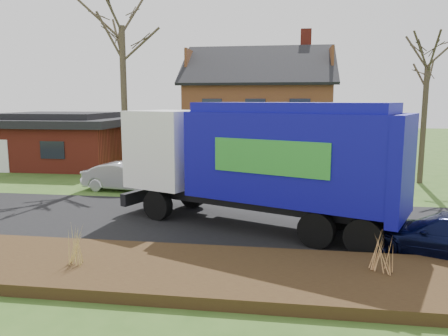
# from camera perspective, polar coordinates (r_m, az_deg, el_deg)

# --- Properties ---
(ground) EXTENTS (120.00, 120.00, 0.00)m
(ground) POSITION_cam_1_polar(r_m,az_deg,el_deg) (16.94, -5.54, -6.80)
(ground) COLOR #30501A
(ground) RESTS_ON ground
(road) EXTENTS (80.00, 7.00, 0.02)m
(road) POSITION_cam_1_polar(r_m,az_deg,el_deg) (16.94, -5.54, -6.76)
(road) COLOR black
(road) RESTS_ON ground
(mulch_verge) EXTENTS (80.00, 3.50, 0.30)m
(mulch_verge) POSITION_cam_1_polar(r_m,az_deg,el_deg) (12.08, -11.74, -12.72)
(mulch_verge) COLOR black
(mulch_verge) RESTS_ON ground
(main_house) EXTENTS (12.95, 8.95, 9.26)m
(main_house) POSITION_cam_1_polar(r_m,az_deg,el_deg) (29.84, 3.66, 7.81)
(main_house) COLOR beige
(main_house) RESTS_ON ground
(ranch_house) EXTENTS (9.80, 8.20, 3.70)m
(ranch_house) POSITION_cam_1_polar(r_m,az_deg,el_deg) (33.07, -20.56, 3.52)
(ranch_house) COLOR maroon
(ranch_house) RESTS_ON ground
(garbage_truck) EXTENTS (10.73, 6.57, 4.48)m
(garbage_truck) POSITION_cam_1_polar(r_m,az_deg,el_deg) (15.54, 4.93, 1.52)
(garbage_truck) COLOR black
(garbage_truck) RESTS_ON ground
(silver_sedan) EXTENTS (4.44, 1.96, 1.42)m
(silver_sedan) POSITION_cam_1_polar(r_m,az_deg,el_deg) (22.74, -12.77, -1.12)
(silver_sedan) COLOR #ADAFB5
(silver_sedan) RESTS_ON ground
(navy_wagon) EXTENTS (5.18, 3.79, 1.39)m
(navy_wagon) POSITION_cam_1_polar(r_m,az_deg,el_deg) (14.13, 27.24, -8.00)
(navy_wagon) COLOR black
(navy_wagon) RESTS_ON ground
(tree_front_west) EXTENTS (4.11, 4.11, 12.22)m
(tree_front_west) POSITION_cam_1_polar(r_m,az_deg,el_deg) (27.16, -13.34, 20.32)
(tree_front_west) COLOR #463B2A
(tree_front_west) RESTS_ON ground
(tree_front_east) EXTENTS (3.30, 3.30, 9.17)m
(tree_front_east) POSITION_cam_1_polar(r_m,az_deg,el_deg) (26.42, 25.22, 14.33)
(tree_front_east) COLOR #3F3526
(tree_front_east) RESTS_ON ground
(tree_back) EXTENTS (3.27, 3.27, 10.35)m
(tree_back) POSITION_cam_1_polar(r_m,az_deg,el_deg) (37.17, 9.51, 15.00)
(tree_back) COLOR #3C3124
(tree_back) RESTS_ON ground
(grass_clump_mid) EXTENTS (0.36, 0.30, 1.01)m
(grass_clump_mid) POSITION_cam_1_polar(r_m,az_deg,el_deg) (12.21, -18.56, -9.50)
(grass_clump_mid) COLOR tan
(grass_clump_mid) RESTS_ON mulch_verge
(grass_clump_east) EXTENTS (0.39, 0.32, 0.97)m
(grass_clump_east) POSITION_cam_1_polar(r_m,az_deg,el_deg) (11.74, 19.87, -10.42)
(grass_clump_east) COLOR tan
(grass_clump_east) RESTS_ON mulch_verge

